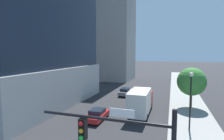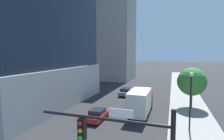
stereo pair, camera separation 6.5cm
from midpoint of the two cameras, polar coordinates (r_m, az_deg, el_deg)
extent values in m
cube|color=gray|center=(24.83, 23.91, -14.37)|extent=(5.44, 120.00, 0.15)
cube|color=#B2AFA8|center=(35.05, -28.29, -3.98)|extent=(21.69, 22.97, 6.03)
cube|color=#9E9B93|center=(59.26, 0.09, 14.59)|extent=(12.82, 12.94, 35.90)
cube|color=red|center=(55.25, 2.74, 19.14)|extent=(0.90, 0.90, 43.17)
cylinder|color=black|center=(8.47, -3.25, -14.95)|extent=(6.17, 0.14, 0.14)
cube|color=black|center=(9.07, -9.13, -17.85)|extent=(0.32, 0.36, 1.05)
sphere|color=red|center=(8.79, -9.76, -16.24)|extent=(0.22, 0.22, 0.22)
sphere|color=orange|center=(8.92, -9.73, -18.27)|extent=(0.22, 0.22, 0.22)
sphere|color=green|center=(9.06, -9.69, -20.25)|extent=(0.22, 0.22, 0.22)
cube|color=white|center=(8.07, 3.01, -13.34)|extent=(1.10, 0.04, 0.36)
cylinder|color=black|center=(20.80, 23.42, -9.66)|extent=(0.16, 0.16, 5.73)
sphere|color=silver|center=(20.27, 23.73, -1.29)|extent=(0.44, 0.44, 0.44)
cylinder|color=brown|center=(29.97, 23.59, -8.53)|extent=(0.36, 0.36, 2.35)
sphere|color=#387F33|center=(29.47, 23.78, -3.35)|extent=(4.17, 4.17, 4.17)
cube|color=red|center=(23.20, -4.66, -14.09)|extent=(1.93, 4.13, 0.57)
cube|color=#19212D|center=(23.13, -4.55, -12.75)|extent=(1.62, 1.91, 0.49)
cylinder|color=black|center=(24.82, -5.19, -13.37)|extent=(0.22, 0.63, 0.63)
cylinder|color=black|center=(24.21, -1.41, -13.83)|extent=(0.22, 0.63, 0.63)
cylinder|color=black|center=(22.43, -8.19, -15.45)|extent=(0.22, 0.63, 0.63)
cylinder|color=black|center=(21.76, -4.04, -16.07)|extent=(0.22, 0.63, 0.63)
cube|color=slate|center=(36.23, 4.33, -6.94)|extent=(1.81, 4.52, 0.67)
cube|color=#19212D|center=(35.75, 4.18, -6.12)|extent=(1.52, 2.20, 0.53)
cylinder|color=black|center=(37.94, 3.72, -6.82)|extent=(0.22, 0.68, 0.68)
cylinder|color=black|center=(37.57, 6.09, -6.96)|extent=(0.22, 0.68, 0.68)
cylinder|color=black|center=(35.04, 2.42, -7.82)|extent=(0.22, 0.68, 0.68)
cylinder|color=black|center=(34.64, 4.98, -7.98)|extent=(0.22, 0.68, 0.68)
cube|color=#B21E1E|center=(27.78, 10.08, -8.65)|extent=(2.38, 2.10, 2.08)
cube|color=silver|center=(24.02, 8.72, -9.81)|extent=(2.38, 5.25, 2.89)
cylinder|color=black|center=(28.23, 7.90, -10.78)|extent=(0.30, 0.93, 0.93)
cylinder|color=black|center=(27.94, 12.21, -11.02)|extent=(0.30, 0.93, 0.93)
cylinder|color=black|center=(23.44, 5.49, -14.11)|extent=(0.30, 0.93, 0.93)
cylinder|color=black|center=(23.08, 10.73, -14.49)|extent=(0.30, 0.93, 0.93)
camera|label=1|loc=(0.03, -89.91, 0.01)|focal=29.16mm
camera|label=2|loc=(0.03, 90.09, -0.01)|focal=29.16mm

